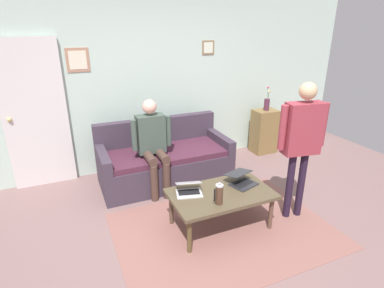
{
  "coord_description": "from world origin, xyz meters",
  "views": [
    {
      "loc": [
        1.38,
        2.46,
        2.2
      ],
      "look_at": [
        -0.05,
        -0.83,
        0.8
      ],
      "focal_mm": 28.96,
      "sensor_mm": 36.0,
      "label": 1
    }
  ],
  "objects_px": {
    "couch": "(164,161)",
    "person_seated": "(153,141)",
    "side_shelf": "(264,131)",
    "flower_vase": "(267,104)",
    "interior_door": "(36,116)",
    "french_press": "(219,194)",
    "person_standing": "(302,135)",
    "laptop_left": "(242,180)",
    "laptop_center": "(189,190)",
    "coffee_table": "(221,196)"
  },
  "relations": [
    {
      "from": "french_press",
      "to": "flower_vase",
      "type": "xyz_separation_m",
      "value": [
        -1.93,
        -1.86,
        0.35
      ]
    },
    {
      "from": "laptop_left",
      "to": "person_seated",
      "type": "relative_size",
      "value": 0.31
    },
    {
      "from": "side_shelf",
      "to": "flower_vase",
      "type": "bearing_deg",
      "value": 100.39
    },
    {
      "from": "couch",
      "to": "person_seated",
      "type": "xyz_separation_m",
      "value": [
        0.22,
        0.23,
        0.42
      ]
    },
    {
      "from": "side_shelf",
      "to": "flower_vase",
      "type": "height_order",
      "value": "flower_vase"
    },
    {
      "from": "laptop_left",
      "to": "laptop_center",
      "type": "bearing_deg",
      "value": -4.56
    },
    {
      "from": "person_seated",
      "to": "laptop_center",
      "type": "bearing_deg",
      "value": 96.09
    },
    {
      "from": "french_press",
      "to": "person_standing",
      "type": "relative_size",
      "value": 0.15
    },
    {
      "from": "flower_vase",
      "to": "person_standing",
      "type": "height_order",
      "value": "person_standing"
    },
    {
      "from": "laptop_left",
      "to": "person_standing",
      "type": "distance_m",
      "value": 0.85
    },
    {
      "from": "interior_door",
      "to": "laptop_center",
      "type": "distance_m",
      "value": 2.41
    },
    {
      "from": "interior_door",
      "to": "laptop_center",
      "type": "relative_size",
      "value": 6.03
    },
    {
      "from": "interior_door",
      "to": "coffee_table",
      "type": "xyz_separation_m",
      "value": [
        -1.84,
        1.93,
        -0.63
      ]
    },
    {
      "from": "coffee_table",
      "to": "french_press",
      "type": "bearing_deg",
      "value": 55.4
    },
    {
      "from": "side_shelf",
      "to": "person_seated",
      "type": "distance_m",
      "value": 2.33
    },
    {
      "from": "interior_door",
      "to": "couch",
      "type": "relative_size",
      "value": 1.1
    },
    {
      "from": "interior_door",
      "to": "couch",
      "type": "distance_m",
      "value": 1.87
    },
    {
      "from": "flower_vase",
      "to": "person_seated",
      "type": "bearing_deg",
      "value": 13.85
    },
    {
      "from": "couch",
      "to": "laptop_left",
      "type": "xyz_separation_m",
      "value": [
        -0.53,
        1.26,
        0.18
      ]
    },
    {
      "from": "person_standing",
      "to": "flower_vase",
      "type": "bearing_deg",
      "value": -115.81
    },
    {
      "from": "couch",
      "to": "person_standing",
      "type": "height_order",
      "value": "person_standing"
    },
    {
      "from": "person_standing",
      "to": "french_press",
      "type": "bearing_deg",
      "value": 1.71
    },
    {
      "from": "laptop_center",
      "to": "person_standing",
      "type": "distance_m",
      "value": 1.4
    },
    {
      "from": "side_shelf",
      "to": "coffee_table",
      "type": "bearing_deg",
      "value": 43.01
    },
    {
      "from": "laptop_center",
      "to": "side_shelf",
      "type": "xyz_separation_m",
      "value": [
        -2.13,
        -1.54,
        -0.09
      ]
    },
    {
      "from": "person_standing",
      "to": "person_seated",
      "type": "xyz_separation_m",
      "value": [
        1.35,
        -1.28,
        -0.32
      ]
    },
    {
      "from": "french_press",
      "to": "flower_vase",
      "type": "bearing_deg",
      "value": -135.95
    },
    {
      "from": "interior_door",
      "to": "french_press",
      "type": "bearing_deg",
      "value": 128.75
    },
    {
      "from": "interior_door",
      "to": "french_press",
      "type": "relative_size",
      "value": 8.21
    },
    {
      "from": "couch",
      "to": "side_shelf",
      "type": "height_order",
      "value": "couch"
    },
    {
      "from": "person_standing",
      "to": "person_seated",
      "type": "relative_size",
      "value": 1.28
    },
    {
      "from": "flower_vase",
      "to": "person_standing",
      "type": "xyz_separation_m",
      "value": [
        0.89,
        1.83,
        0.14
      ]
    },
    {
      "from": "couch",
      "to": "laptop_center",
      "type": "relative_size",
      "value": 5.5
    },
    {
      "from": "laptop_left",
      "to": "person_standing",
      "type": "xyz_separation_m",
      "value": [
        -0.59,
        0.24,
        0.56
      ]
    },
    {
      "from": "laptop_left",
      "to": "side_shelf",
      "type": "xyz_separation_m",
      "value": [
        -1.48,
        -1.59,
        -0.1
      ]
    },
    {
      "from": "person_seated",
      "to": "interior_door",
      "type": "bearing_deg",
      "value": -30.17
    },
    {
      "from": "interior_door",
      "to": "couch",
      "type": "xyz_separation_m",
      "value": [
        -1.62,
        0.59,
        -0.72
      ]
    },
    {
      "from": "coffee_table",
      "to": "person_seated",
      "type": "height_order",
      "value": "person_seated"
    },
    {
      "from": "person_standing",
      "to": "side_shelf",
      "type": "bearing_deg",
      "value": -115.79
    },
    {
      "from": "couch",
      "to": "person_seated",
      "type": "relative_size",
      "value": 1.46
    },
    {
      "from": "coffee_table",
      "to": "person_seated",
      "type": "xyz_separation_m",
      "value": [
        0.44,
        -1.12,
        0.33
      ]
    },
    {
      "from": "laptop_left",
      "to": "laptop_center",
      "type": "distance_m",
      "value": 0.65
    },
    {
      "from": "person_standing",
      "to": "laptop_left",
      "type": "bearing_deg",
      "value": -22.31
    },
    {
      "from": "laptop_left",
      "to": "french_press",
      "type": "distance_m",
      "value": 0.53
    },
    {
      "from": "french_press",
      "to": "side_shelf",
      "type": "bearing_deg",
      "value": -135.93
    },
    {
      "from": "couch",
      "to": "french_press",
      "type": "height_order",
      "value": "couch"
    },
    {
      "from": "laptop_left",
      "to": "french_press",
      "type": "bearing_deg",
      "value": 31.57
    },
    {
      "from": "couch",
      "to": "person_standing",
      "type": "relative_size",
      "value": 1.14
    },
    {
      "from": "couch",
      "to": "flower_vase",
      "type": "xyz_separation_m",
      "value": [
        -2.01,
        -0.32,
        0.59
      ]
    },
    {
      "from": "flower_vase",
      "to": "coffee_table",
      "type": "bearing_deg",
      "value": 42.99
    }
  ]
}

